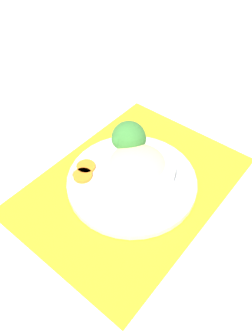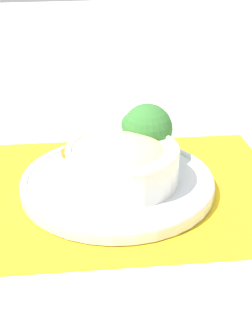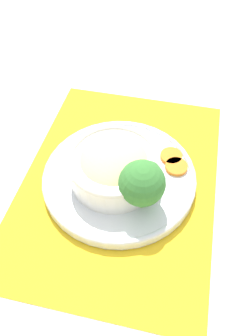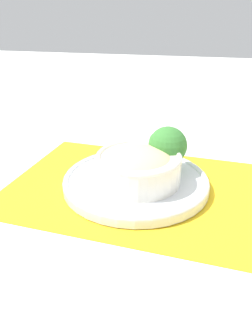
% 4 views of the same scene
% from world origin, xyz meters
% --- Properties ---
extents(ground_plane, '(4.00, 4.00, 0.00)m').
position_xyz_m(ground_plane, '(0.00, 0.00, 0.00)').
color(ground_plane, white).
extents(placemat, '(0.52, 0.39, 0.00)m').
position_xyz_m(placemat, '(0.00, 0.00, 0.00)').
color(placemat, yellow).
rests_on(placemat, ground_plane).
extents(plate, '(0.29, 0.29, 0.02)m').
position_xyz_m(plate, '(0.00, 0.00, 0.02)').
color(plate, silver).
rests_on(plate, placemat).
extents(bowl, '(0.16, 0.16, 0.07)m').
position_xyz_m(bowl, '(0.01, -0.01, 0.05)').
color(bowl, silver).
rests_on(bowl, plate).
extents(broccoli_floret, '(0.08, 0.08, 0.10)m').
position_xyz_m(broccoli_floret, '(0.05, 0.05, 0.08)').
color(broccoli_floret, '#84AD5B').
rests_on(broccoli_floret, plate).
extents(carrot_slice_near, '(0.04, 0.04, 0.01)m').
position_xyz_m(carrot_slice_near, '(-0.03, 0.10, 0.02)').
color(carrot_slice_near, orange).
rests_on(carrot_slice_near, plate).
extents(carrot_slice_middle, '(0.04, 0.04, 0.01)m').
position_xyz_m(carrot_slice_middle, '(-0.06, 0.09, 0.02)').
color(carrot_slice_middle, orange).
rests_on(carrot_slice_middle, plate).
extents(water_glass, '(0.08, 0.08, 0.10)m').
position_xyz_m(water_glass, '(0.36, 0.01, 0.04)').
color(water_glass, silver).
rests_on(water_glass, ground_plane).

